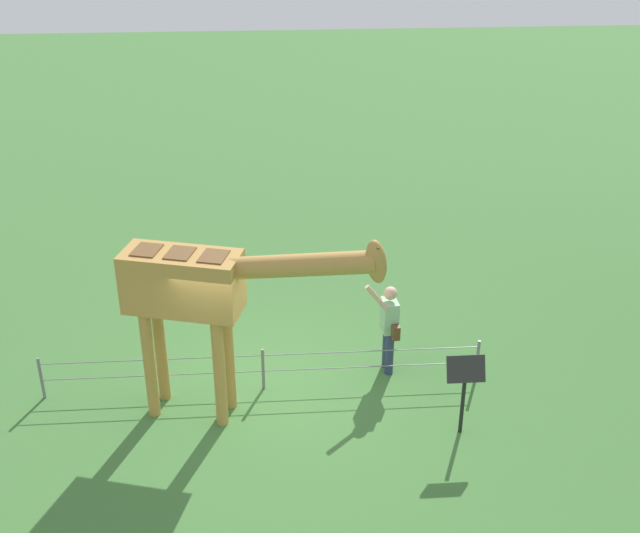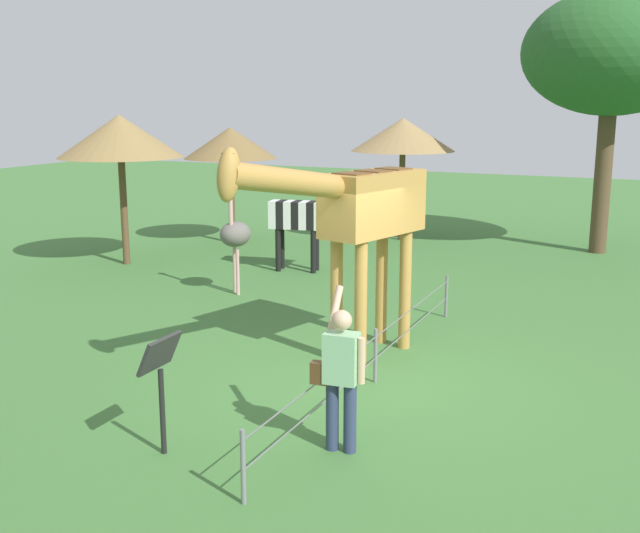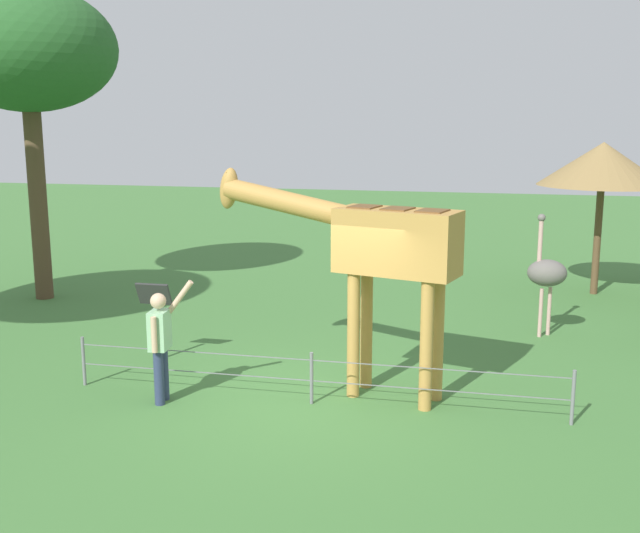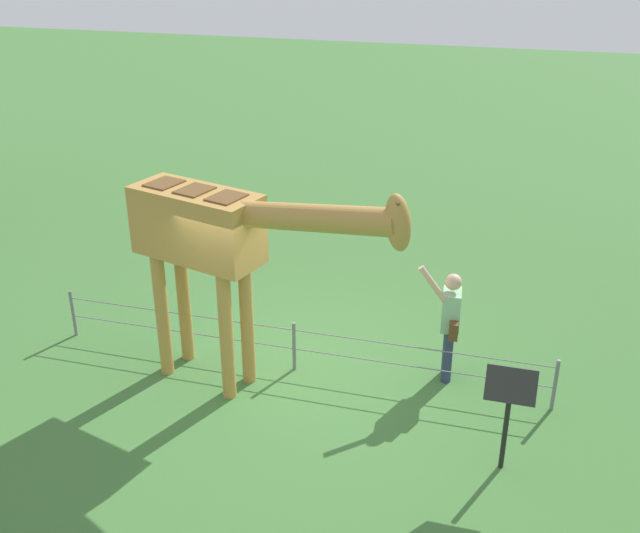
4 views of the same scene
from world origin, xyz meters
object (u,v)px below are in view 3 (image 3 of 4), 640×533
at_px(giraffe, 375,248).
at_px(info_sign, 154,305).
at_px(ostrich, 547,273).
at_px(visitor, 161,340).
at_px(shade_hut_aside, 603,164).
at_px(tree_east, 27,51).

relative_size(giraffe, info_sign, 2.89).
xyz_separation_m(giraffe, ostrich, (-2.61, -3.61, -0.98)).
bearing_deg(giraffe, visitor, 18.37).
distance_m(giraffe, visitor, 3.27).
bearing_deg(visitor, shade_hut_aside, -129.37).
bearing_deg(tree_east, shade_hut_aside, -165.69).
relative_size(giraffe, tree_east, 0.58).
bearing_deg(tree_east, giraffe, 151.67).
height_order(visitor, info_sign, visitor).
height_order(visitor, ostrich, ostrich).
relative_size(ostrich, tree_east, 0.34).
distance_m(ostrich, info_sign, 6.96).
distance_m(giraffe, info_sign, 3.99).
relative_size(visitor, shade_hut_aside, 0.51).
height_order(giraffe, shade_hut_aside, shade_hut_aside).
xyz_separation_m(ostrich, tree_east, (10.59, -0.69, 4.10)).
bearing_deg(info_sign, ostrich, -155.67).
bearing_deg(ostrich, shade_hut_aside, -109.61).
height_order(giraffe, tree_east, tree_east).
height_order(ostrich, shade_hut_aside, shade_hut_aside).
xyz_separation_m(visitor, ostrich, (-5.48, -4.56, 0.27)).
xyz_separation_m(visitor, shade_hut_aside, (-6.81, -8.30, 2.01)).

